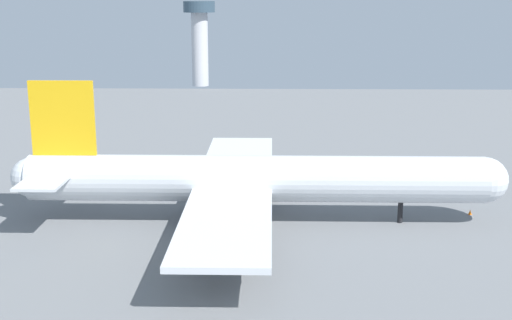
% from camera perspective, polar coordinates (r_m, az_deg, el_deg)
% --- Properties ---
extents(ground_plane, '(271.08, 271.08, 0.00)m').
position_cam_1_polar(ground_plane, '(93.77, 0.00, -5.20)').
color(ground_plane, slate).
extents(cargo_airplane, '(67.77, 59.28, 19.45)m').
position_cam_1_polar(cargo_airplane, '(91.99, -0.20, -1.64)').
color(cargo_airplane, silver).
rests_on(cargo_airplane, ground_plane).
extents(safety_cone_nose, '(0.50, 0.50, 0.72)m').
position_cam_1_polar(safety_cone_nose, '(101.18, 17.64, -4.22)').
color(safety_cone_nose, orange).
rests_on(safety_cone_nose, ground_plane).
extents(control_tower, '(10.68, 10.68, 28.46)m').
position_cam_1_polar(control_tower, '(233.61, -4.79, 10.51)').
color(control_tower, silver).
rests_on(control_tower, ground_plane).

